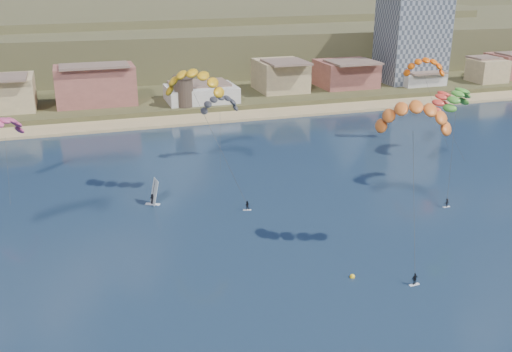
{
  "coord_description": "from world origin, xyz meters",
  "views": [
    {
      "loc": [
        -24.56,
        -45.16,
        39.25
      ],
      "look_at": [
        0.0,
        32.0,
        10.0
      ],
      "focal_mm": 41.03,
      "sensor_mm": 36.0,
      "label": 1
    }
  ],
  "objects_px": {
    "apartment_tower": "(412,34)",
    "kitesurfer_green": "(458,96)",
    "kitesurfer_yellow": "(194,79)",
    "watchtower": "(184,91)",
    "buoy": "(352,277)",
    "kitesurfer_orange": "(415,112)",
    "windsurfer": "(153,197)"
  },
  "relations": [
    {
      "from": "watchtower",
      "to": "kitesurfer_green",
      "type": "relative_size",
      "value": 0.42
    },
    {
      "from": "kitesurfer_orange",
      "to": "windsurfer",
      "type": "bearing_deg",
      "value": 139.0
    },
    {
      "from": "windsurfer",
      "to": "buoy",
      "type": "distance_m",
      "value": 39.86
    },
    {
      "from": "kitesurfer_green",
      "to": "kitesurfer_orange",
      "type": "bearing_deg",
      "value": -137.1
    },
    {
      "from": "kitesurfer_orange",
      "to": "buoy",
      "type": "height_order",
      "value": "kitesurfer_orange"
    },
    {
      "from": "apartment_tower",
      "to": "kitesurfer_yellow",
      "type": "bearing_deg",
      "value": -140.0
    },
    {
      "from": "apartment_tower",
      "to": "kitesurfer_green",
      "type": "bearing_deg",
      "value": -117.08
    },
    {
      "from": "kitesurfer_yellow",
      "to": "buoy",
      "type": "xyz_separation_m",
      "value": [
        13.04,
        -36.48,
        -20.86
      ]
    },
    {
      "from": "watchtower",
      "to": "buoy",
      "type": "relative_size",
      "value": 11.96
    },
    {
      "from": "apartment_tower",
      "to": "kitesurfer_orange",
      "type": "distance_m",
      "value": 124.89
    },
    {
      "from": "apartment_tower",
      "to": "buoy",
      "type": "distance_m",
      "value": 136.39
    },
    {
      "from": "kitesurfer_orange",
      "to": "buoy",
      "type": "relative_size",
      "value": 33.06
    },
    {
      "from": "kitesurfer_green",
      "to": "windsurfer",
      "type": "relative_size",
      "value": 4.49
    },
    {
      "from": "kitesurfer_orange",
      "to": "kitesurfer_yellow",
      "type": "bearing_deg",
      "value": 127.42
    },
    {
      "from": "kitesurfer_yellow",
      "to": "windsurfer",
      "type": "height_order",
      "value": "kitesurfer_yellow"
    },
    {
      "from": "kitesurfer_green",
      "to": "buoy",
      "type": "bearing_deg",
      "value": -141.78
    },
    {
      "from": "watchtower",
      "to": "kitesurfer_green",
      "type": "bearing_deg",
      "value": -63.39
    },
    {
      "from": "kitesurfer_yellow",
      "to": "buoy",
      "type": "height_order",
      "value": "kitesurfer_yellow"
    },
    {
      "from": "windsurfer",
      "to": "kitesurfer_orange",
      "type": "bearing_deg",
      "value": -41.0
    },
    {
      "from": "apartment_tower",
      "to": "kitesurfer_yellow",
      "type": "xyz_separation_m",
      "value": [
        -89.49,
        -75.08,
        3.16
      ]
    },
    {
      "from": "watchtower",
      "to": "windsurfer",
      "type": "xyz_separation_m",
      "value": [
        -18.03,
        -64.07,
        -4.93
      ]
    },
    {
      "from": "watchtower",
      "to": "kitesurfer_orange",
      "type": "xyz_separation_m",
      "value": [
        14.3,
        -92.17,
        14.23
      ]
    },
    {
      "from": "kitesurfer_yellow",
      "to": "windsurfer",
      "type": "relative_size",
      "value": 5.44
    },
    {
      "from": "apartment_tower",
      "to": "kitesurfer_yellow",
      "type": "relative_size",
      "value": 1.3
    },
    {
      "from": "windsurfer",
      "to": "buoy",
      "type": "relative_size",
      "value": 6.29
    },
    {
      "from": "apartment_tower",
      "to": "kitesurfer_yellow",
      "type": "height_order",
      "value": "apartment_tower"
    },
    {
      "from": "kitesurfer_yellow",
      "to": "kitesurfer_orange",
      "type": "xyz_separation_m",
      "value": [
        23.78,
        -31.09,
        -0.38
      ]
    },
    {
      "from": "apartment_tower",
      "to": "kitesurfer_orange",
      "type": "relative_size",
      "value": 1.35
    },
    {
      "from": "watchtower",
      "to": "kitesurfer_yellow",
      "type": "distance_m",
      "value": 63.51
    },
    {
      "from": "watchtower",
      "to": "apartment_tower",
      "type": "bearing_deg",
      "value": 9.93
    },
    {
      "from": "kitesurfer_yellow",
      "to": "kitesurfer_green",
      "type": "xyz_separation_m",
      "value": [
        45.53,
        -10.88,
        -3.7
      ]
    },
    {
      "from": "watchtower",
      "to": "kitesurfer_orange",
      "type": "distance_m",
      "value": 94.35
    }
  ]
}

